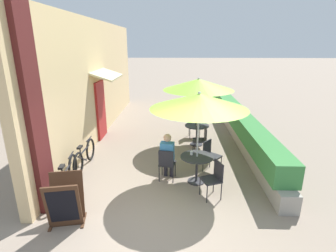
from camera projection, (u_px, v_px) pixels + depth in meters
name	position (u px, v px, depth m)	size (l,w,h in m)	color
ground_plane	(155.00, 226.00, 5.11)	(120.00, 120.00, 0.00)	gray
cafe_facade_wall	(98.00, 80.00, 9.77)	(0.98, 11.22, 4.20)	#D6B784
planter_hedge	(237.00, 121.00, 10.11)	(0.60, 10.22, 1.01)	gray
patio_table_near	(197.00, 163.00, 6.59)	(0.83, 0.83, 0.71)	#28282D
patio_umbrella_near	(199.00, 101.00, 6.11)	(2.33, 2.33, 2.34)	#B7B7BC
cafe_chair_near_left	(167.00, 162.00, 6.66)	(0.46, 0.46, 0.87)	#232328
seated_patron_near_left	(168.00, 154.00, 6.72)	(0.38, 0.44, 1.25)	#23232D
cafe_chair_near_right	(214.00, 177.00, 5.94)	(0.52, 0.52, 0.87)	#232328
cafe_chair_near_back	(210.00, 153.00, 7.19)	(0.56, 0.56, 0.87)	#232328
coffee_cup_near	(191.00, 153.00, 6.62)	(0.07, 0.07, 0.09)	white
patio_table_mid	(197.00, 130.00, 9.05)	(0.83, 0.83, 0.71)	#28282D
patio_umbrella_mid	(198.00, 84.00, 8.57)	(2.33, 2.33, 2.34)	#B7B7BC
cafe_chair_mid_left	(202.00, 138.00, 8.33)	(0.42, 0.42, 0.87)	#232328
cafe_chair_mid_right	(192.00, 124.00, 9.77)	(0.42, 0.42, 0.87)	#232328
coffee_cup_mid	(196.00, 123.00, 9.13)	(0.07, 0.07, 0.09)	#232328
bicycle_leaning	(67.00, 177.00, 6.25)	(0.26, 1.73, 0.79)	black
bicycle_second	(85.00, 156.00, 7.42)	(0.10, 1.71, 0.76)	black
menu_board	(65.00, 201.00, 5.08)	(0.75, 0.74, 0.98)	#422819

